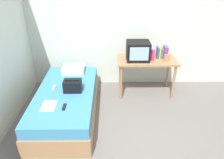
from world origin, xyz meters
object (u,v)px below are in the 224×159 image
at_px(picture_frame, 167,58).
at_px(remote_silver, 54,88).
at_px(desk, 147,64).
at_px(magazine, 49,106).
at_px(remote_dark, 64,107).
at_px(handbag, 73,86).
at_px(book_row, 162,53).
at_px(water_bottle, 153,55).
at_px(tv, 138,51).
at_px(pillow, 74,69).
at_px(bed, 67,103).

bearing_deg(picture_frame, remote_silver, -165.56).
xyz_separation_m(desk, magazine, (-1.68, -1.21, -0.16)).
height_order(remote_dark, remote_silver, same).
relative_size(handbag, remote_dark, 1.92).
height_order(book_row, remote_dark, book_row).
height_order(picture_frame, handbag, picture_frame).
bearing_deg(water_bottle, remote_silver, -161.62).
xyz_separation_m(tv, magazine, (-1.48, -1.19, -0.44)).
xyz_separation_m(handbag, remote_dark, (-0.06, -0.48, -0.09)).
distance_m(pillow, remote_dark, 1.21).
height_order(pillow, magazine, pillow).
bearing_deg(remote_dark, magazine, 169.90).
bearing_deg(remote_silver, bed, -24.50).
bearing_deg(tv, picture_frame, -12.28).
relative_size(bed, book_row, 8.28).
height_order(bed, water_bottle, water_bottle).
bearing_deg(picture_frame, bed, -161.25).
bearing_deg(magazine, picture_frame, 27.71).
bearing_deg(picture_frame, remote_dark, -148.17).
bearing_deg(pillow, remote_silver, -111.82).
height_order(handbag, magazine, handbag).
bearing_deg(tv, water_bottle, -10.31).
bearing_deg(water_bottle, desk, 142.11).
bearing_deg(handbag, water_bottle, 25.42).
bearing_deg(bed, remote_dark, -81.48).
xyz_separation_m(desk, tv, (-0.19, -0.02, 0.28)).
bearing_deg(desk, handbag, -150.80).
bearing_deg(water_bottle, magazine, -147.32).
distance_m(book_row, picture_frame, 0.21).
relative_size(pillow, remote_silver, 2.97).
bearing_deg(tv, remote_dark, -135.24).
distance_m(tv, remote_dark, 1.80).
xyz_separation_m(picture_frame, remote_silver, (-2.08, -0.53, -0.32)).
distance_m(picture_frame, handbag, 1.85).
relative_size(handbag, magazine, 1.03).
distance_m(tv, magazine, 1.95).
distance_m(handbag, remote_dark, 0.50).
xyz_separation_m(bed, handbag, (0.13, 0.00, 0.36)).
relative_size(pillow, magazine, 1.47).
bearing_deg(pillow, desk, 1.57).
distance_m(bed, handbag, 0.38).
xyz_separation_m(desk, pillow, (-1.47, -0.04, -0.10)).
height_order(magazine, remote_dark, remote_dark).
bearing_deg(water_bottle, handbag, -154.58).
xyz_separation_m(bed, picture_frame, (1.86, 0.63, 0.59)).
height_order(book_row, handbag, book_row).
height_order(tv, water_bottle, tv).
height_order(water_bottle, magazine, water_bottle).
xyz_separation_m(book_row, magazine, (-1.98, -1.27, -0.37)).
relative_size(picture_frame, remote_dark, 0.94).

